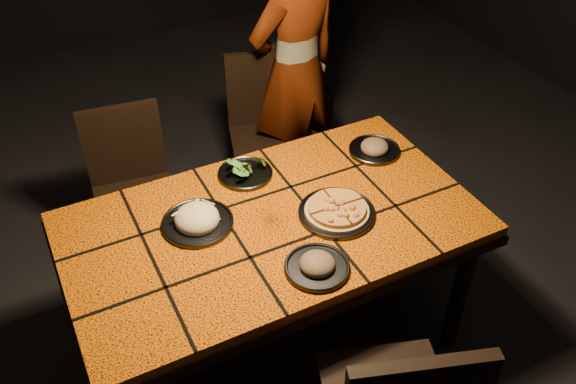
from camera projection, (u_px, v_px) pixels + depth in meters
name	position (u px, v px, depth m)	size (l,w,h in m)	color
room_shell	(268.00, 42.00, 1.91)	(6.04, 7.04, 3.08)	black
dining_table	(272.00, 235.00, 2.43)	(1.62, 0.92, 0.75)	#E26207
chair_far_left	(131.00, 180.00, 3.01)	(0.43, 0.43, 0.85)	black
chair_far_right	(265.00, 122.00, 3.39)	(0.49, 0.49, 0.88)	black
diner	(296.00, 70.00, 3.27)	(0.57, 0.37, 1.56)	brown
plate_pizza	(337.00, 211.00, 2.39)	(0.31, 0.31, 0.04)	#323236
plate_pasta	(197.00, 220.00, 2.35)	(0.28, 0.28, 0.09)	#323236
plate_salad	(245.00, 170.00, 2.59)	(0.24, 0.24, 0.07)	#323236
plate_mushroom_a	(317.00, 265.00, 2.16)	(0.24, 0.24, 0.08)	#323236
plate_mushroom_b	(374.00, 148.00, 2.72)	(0.23, 0.23, 0.08)	#323236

